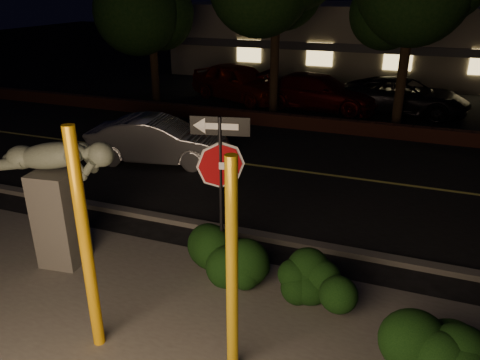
# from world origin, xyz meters

# --- Properties ---
(ground) EXTENTS (90.00, 90.00, 0.00)m
(ground) POSITION_xyz_m (0.00, 10.00, 0.00)
(ground) COLOR black
(ground) RESTS_ON ground
(patio) EXTENTS (14.00, 6.00, 0.02)m
(patio) POSITION_xyz_m (0.00, -1.00, 0.01)
(patio) COLOR #4C4944
(patio) RESTS_ON ground
(road) EXTENTS (80.00, 8.00, 0.01)m
(road) POSITION_xyz_m (0.00, 7.00, 0.01)
(road) COLOR black
(road) RESTS_ON ground
(lane_marking) EXTENTS (80.00, 0.12, 0.00)m
(lane_marking) POSITION_xyz_m (0.00, 7.00, 0.02)
(lane_marking) COLOR #C5BD4E
(lane_marking) RESTS_ON road
(curb) EXTENTS (80.00, 0.25, 0.12)m
(curb) POSITION_xyz_m (0.00, 2.90, 0.06)
(curb) COLOR #4C4944
(curb) RESTS_ON ground
(brick_wall) EXTENTS (40.00, 0.35, 0.50)m
(brick_wall) POSITION_xyz_m (0.00, 11.30, 0.25)
(brick_wall) COLOR #492117
(brick_wall) RESTS_ON ground
(parking_lot) EXTENTS (40.00, 12.00, 0.01)m
(parking_lot) POSITION_xyz_m (0.00, 17.00, 0.01)
(parking_lot) COLOR black
(parking_lot) RESTS_ON ground
(building) EXTENTS (22.00, 10.20, 4.00)m
(building) POSITION_xyz_m (0.00, 24.99, 2.00)
(building) COLOR slate
(building) RESTS_ON ground
(yellow_pole_left) EXTENTS (0.17, 0.17, 3.42)m
(yellow_pole_left) POSITION_xyz_m (-0.96, -0.97, 1.71)
(yellow_pole_left) COLOR #F2A70E
(yellow_pole_left) RESTS_ON ground
(yellow_pole_right) EXTENTS (0.16, 0.16, 3.21)m
(yellow_pole_right) POSITION_xyz_m (1.12, -0.73, 1.61)
(yellow_pole_right) COLOR gold
(yellow_pole_right) RESTS_ON ground
(signpost) EXTENTS (1.00, 0.25, 3.00)m
(signpost) POSITION_xyz_m (0.04, 1.48, 2.14)
(signpost) COLOR black
(signpost) RESTS_ON ground
(sculpture) EXTENTS (2.38, 0.90, 2.54)m
(sculpture) POSITION_xyz_m (-2.90, 0.71, 1.57)
(sculpture) COLOR #4C4944
(sculpture) RESTS_ON ground
(hedge_center) EXTENTS (1.96, 1.29, 0.94)m
(hedge_center) POSITION_xyz_m (0.15, 1.23, 0.47)
(hedge_center) COLOR black
(hedge_center) RESTS_ON ground
(hedge_right) EXTENTS (1.66, 1.12, 1.00)m
(hedge_right) POSITION_xyz_m (1.82, 1.15, 0.50)
(hedge_right) COLOR black
(hedge_right) RESTS_ON ground
(hedge_far_right) EXTENTS (1.72, 1.25, 1.09)m
(hedge_far_right) POSITION_xyz_m (3.71, 0.09, 0.55)
(hedge_far_right) COLOR black
(hedge_far_right) RESTS_ON ground
(silver_sedan) EXTENTS (4.39, 2.22, 1.38)m
(silver_sedan) POSITION_xyz_m (-4.04, 6.30, 0.69)
(silver_sedan) COLOR #B9BABE
(silver_sedan) RESTS_ON ground
(parked_car_red) EXTENTS (5.43, 3.98, 1.72)m
(parked_car_red) POSITION_xyz_m (-4.68, 14.90, 0.86)
(parked_car_red) COLOR #761202
(parked_car_red) RESTS_ON ground
(parked_car_darkred) EXTENTS (5.41, 2.69, 1.51)m
(parked_car_darkred) POSITION_xyz_m (-0.86, 14.49, 0.76)
(parked_car_darkred) COLOR #410606
(parked_car_darkred) RESTS_ON ground
(parked_car_dark) EXTENTS (5.53, 3.08, 1.46)m
(parked_car_dark) POSITION_xyz_m (2.60, 15.09, 0.73)
(parked_car_dark) COLOR black
(parked_car_dark) RESTS_ON ground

